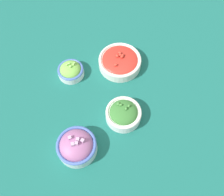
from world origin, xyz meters
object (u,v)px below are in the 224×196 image
(bowl_lettuce, at_px, (71,70))
(bowl_red_onion, at_px, (77,146))
(bowl_cherry_tomatoes, at_px, (120,61))
(bowl_broccoli, at_px, (123,114))

(bowl_lettuce, height_order, bowl_red_onion, bowl_red_onion)
(bowl_lettuce, height_order, bowl_cherry_tomatoes, bowl_lettuce)
(bowl_cherry_tomatoes, height_order, bowl_red_onion, bowl_red_onion)
(bowl_broccoli, height_order, bowl_lettuce, bowl_broccoli)
(bowl_cherry_tomatoes, relative_size, bowl_red_onion, 1.27)
(bowl_broccoli, relative_size, bowl_lettuce, 1.24)
(bowl_cherry_tomatoes, bearing_deg, bowl_lettuce, 95.07)
(bowl_red_onion, bearing_deg, bowl_lettuce, 1.02)
(bowl_lettuce, bearing_deg, bowl_broccoli, -140.23)
(bowl_lettuce, bearing_deg, bowl_red_onion, -178.98)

